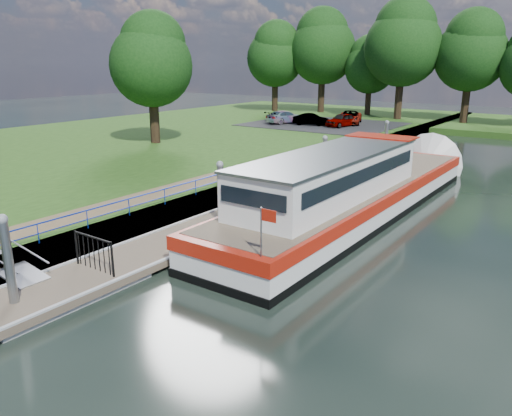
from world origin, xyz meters
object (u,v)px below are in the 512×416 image
Objects in this scene: pontoon at (280,202)px; car_a at (342,120)px; barge at (359,190)px; car_b at (311,119)px; car_d at (350,117)px; car_c at (285,117)px.

car_a is at bearing 109.54° from pontoon.
barge is at bearing 19.28° from pontoon.
car_a is 3.06m from car_b.
car_b is at bearing -150.85° from car_d.
car_c is (-2.92, -0.10, 0.06)m from car_b.
car_c is (-14.44, 23.25, 1.28)m from pontoon.
car_c is at bearing -158.87° from car_a.
car_c is at bearing 129.36° from barge.
car_c reaches higher than car_b.
car_a reaches higher than car_b.
car_b is 0.79× the size of car_c.
barge is 28.45m from car_c.
car_d is at bearing 116.34° from barge.
car_b is (-15.12, 22.10, 0.31)m from barge.
car_d is at bearing -52.97° from car_b.
car_d is at bearing 110.86° from car_a.
car_a is at bearing 118.01° from barge.
barge is 26.78m from car_b.
car_a is (-12.15, 22.83, 0.37)m from barge.
car_c is at bearing -170.41° from car_d.
car_a is at bearing -102.47° from car_d.
car_d reaches higher than pontoon.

